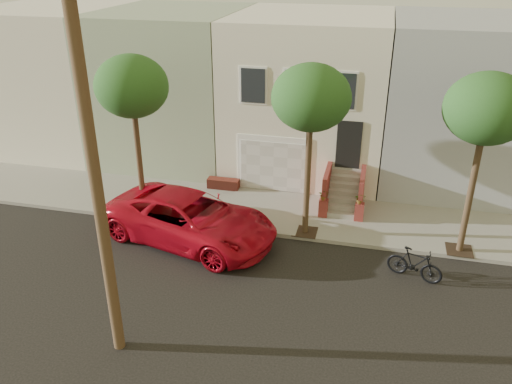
# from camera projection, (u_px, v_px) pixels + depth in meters

# --- Properties ---
(ground) EXTENTS (90.00, 90.00, 0.00)m
(ground) POSITION_uv_depth(u_px,v_px,m) (254.00, 292.00, 16.26)
(ground) COLOR black
(ground) RESTS_ON ground
(sidewalk) EXTENTS (40.00, 3.70, 0.15)m
(sidewalk) POSITION_uv_depth(u_px,v_px,m) (286.00, 213.00, 20.92)
(sidewalk) COLOR #9A988C
(sidewalk) RESTS_ON ground
(house_row) EXTENTS (33.10, 11.70, 7.00)m
(house_row) POSITION_uv_depth(u_px,v_px,m) (310.00, 91.00, 24.50)
(house_row) COLOR beige
(house_row) RESTS_ON sidewalk
(tree_left) EXTENTS (2.70, 2.57, 6.30)m
(tree_left) POSITION_uv_depth(u_px,v_px,m) (132.00, 87.00, 18.58)
(tree_left) COLOR #2D2116
(tree_left) RESTS_ON sidewalk
(tree_mid) EXTENTS (2.70, 2.57, 6.30)m
(tree_mid) POSITION_uv_depth(u_px,v_px,m) (311.00, 99.00, 17.20)
(tree_mid) COLOR #2D2116
(tree_mid) RESTS_ON sidewalk
(tree_right) EXTENTS (2.70, 2.57, 6.30)m
(tree_right) POSITION_uv_depth(u_px,v_px,m) (487.00, 110.00, 16.03)
(tree_right) COLOR #2D2116
(tree_right) RESTS_ON sidewalk
(pickup_truck) EXTENTS (6.98, 4.50, 1.79)m
(pickup_truck) POSITION_uv_depth(u_px,v_px,m) (191.00, 219.00, 18.77)
(pickup_truck) COLOR red
(pickup_truck) RESTS_ON ground
(motorcycle) EXTENTS (1.88, 1.06, 1.09)m
(motorcycle) POSITION_uv_depth(u_px,v_px,m) (415.00, 264.00, 16.72)
(motorcycle) COLOR black
(motorcycle) RESTS_ON ground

